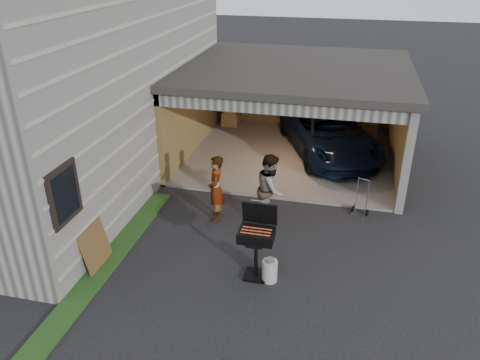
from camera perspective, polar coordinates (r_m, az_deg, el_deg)
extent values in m
plane|color=black|center=(9.77, -3.61, -11.56)|extent=(80.00, 80.00, 0.00)
cube|color=#474744|center=(14.46, -22.91, 11.39)|extent=(7.00, 11.00, 5.50)
cube|color=#193814|center=(9.86, -18.31, -12.50)|extent=(0.50, 8.00, 0.06)
cube|color=#605E59|center=(15.16, 6.18, 3.06)|extent=(6.50, 6.00, 0.06)
cube|color=brown|center=(17.47, 7.72, 10.76)|extent=(6.50, 0.15, 2.70)
cube|color=brown|center=(14.68, 18.87, 6.51)|extent=(0.15, 6.00, 2.70)
cube|color=brown|center=(15.36, -5.52, 8.68)|extent=(0.15, 6.00, 2.70)
cube|color=#2D2B28|center=(14.29, 6.72, 13.31)|extent=(6.80, 6.30, 0.20)
cube|color=#474744|center=(11.57, 4.79, 8.81)|extent=(6.50, 0.16, 0.36)
cube|color=beige|center=(12.70, 5.69, 10.85)|extent=(6.00, 2.40, 0.06)
cube|color=#474744|center=(11.94, 19.64, 1.86)|extent=(0.20, 0.18, 2.70)
cube|color=brown|center=(17.52, -1.14, 7.47)|extent=(0.60, 0.50, 0.50)
cube|color=brown|center=(17.37, -1.15, 8.95)|extent=(0.50, 0.45, 0.45)
cube|color=brown|center=(16.93, 15.49, 5.98)|extent=(0.55, 0.50, 0.60)
cube|color=#4F391B|center=(17.25, 16.41, 9.20)|extent=(0.24, 0.43, 2.20)
imported|color=black|center=(15.21, 10.79, 5.46)|extent=(3.90, 5.38, 1.36)
imported|color=silver|center=(11.22, -2.97, -1.06)|extent=(0.53, 0.69, 1.67)
imported|color=#3E2418|center=(11.11, 3.77, -1.09)|extent=(0.69, 0.87, 1.76)
cube|color=black|center=(9.73, 1.92, -11.50)|extent=(0.45, 0.45, 0.05)
cylinder|color=black|center=(9.46, 1.96, -9.35)|extent=(0.07, 0.07, 0.89)
cube|color=black|center=(9.17, 2.01, -6.77)|extent=(0.70, 0.49, 0.21)
cube|color=#59595B|center=(9.12, 2.02, -6.30)|extent=(0.64, 0.42, 0.02)
cube|color=black|center=(9.26, 2.42, -4.05)|extent=(0.70, 0.13, 0.49)
cylinder|color=#BBBBB7|center=(9.52, 3.64, -10.98)|extent=(0.37, 0.37, 0.46)
cube|color=#4F391B|center=(10.19, -17.22, -7.77)|extent=(0.24, 0.87, 0.96)
cube|color=gray|center=(12.10, 14.20, -4.11)|extent=(0.37, 0.30, 0.04)
cylinder|color=black|center=(12.21, 13.63, -3.40)|extent=(0.09, 0.17, 0.16)
cylinder|color=black|center=(12.12, 15.22, -3.87)|extent=(0.09, 0.17, 0.16)
cylinder|color=gray|center=(12.00, 14.04, -1.72)|extent=(0.03, 0.03, 0.96)
cylinder|color=gray|center=(11.93, 15.26, -2.06)|extent=(0.03, 0.03, 0.96)
cylinder|color=gray|center=(11.76, 14.90, 0.07)|extent=(0.27, 0.12, 0.03)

